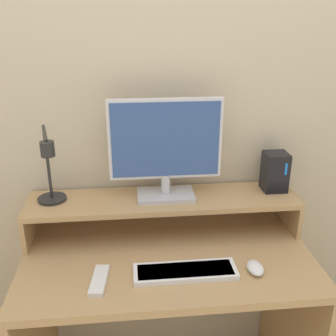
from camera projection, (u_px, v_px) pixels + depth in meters
name	position (u px, v px, depth m)	size (l,w,h in m)	color
wall_back	(160.00, 106.00, 1.59)	(6.00, 0.05, 2.50)	beige
desk	(168.00, 304.00, 1.56)	(1.08, 0.58, 0.76)	tan
monitor_shelf	(163.00, 203.00, 1.59)	(1.08, 0.24, 0.16)	tan
monitor	(166.00, 147.00, 1.50)	(0.44, 0.13, 0.40)	#BCBCC1
desk_lamp	(50.00, 174.00, 1.44)	(0.12, 0.27, 0.31)	black
router_dock	(275.00, 172.00, 1.62)	(0.10, 0.09, 0.16)	black
keyboard	(185.00, 271.00, 1.37)	(0.36, 0.11, 0.02)	white
mouse	(255.00, 268.00, 1.38)	(0.06, 0.09, 0.03)	white
remote_control	(99.00, 280.00, 1.33)	(0.07, 0.16, 0.02)	white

